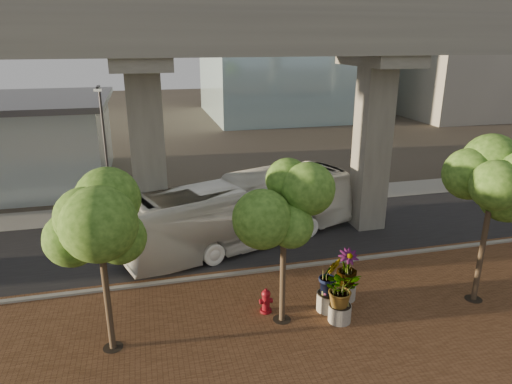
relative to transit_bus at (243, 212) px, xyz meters
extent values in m
plane|color=#3B352B|center=(1.44, -1.32, -1.79)|extent=(160.00, 160.00, 0.00)
cube|color=brown|center=(1.44, -9.32, -1.76)|extent=(70.00, 13.00, 0.06)
cube|color=black|center=(1.44, 0.68, -1.77)|extent=(90.00, 8.00, 0.04)
cube|color=gray|center=(1.44, -3.32, -1.71)|extent=(70.00, 0.25, 0.16)
cube|color=gray|center=(1.44, 6.18, -1.76)|extent=(90.00, 3.00, 0.06)
cube|color=gray|center=(1.44, -0.92, 8.71)|extent=(72.00, 2.40, 1.80)
cube|color=gray|center=(1.44, 2.28, 8.71)|extent=(72.00, 2.40, 1.80)
cube|color=gray|center=(1.44, 3.38, 10.11)|extent=(72.00, 0.12, 1.00)
cube|color=#A09D90|center=(39.44, 34.68, 10.21)|extent=(18.00, 16.00, 24.00)
imported|color=white|center=(0.00, 0.00, 0.00)|extent=(13.13, 7.11, 3.58)
cylinder|color=maroon|center=(-0.52, -6.54, -1.68)|extent=(0.46, 0.46, 0.10)
cylinder|color=maroon|center=(-0.52, -6.54, -1.31)|extent=(0.31, 0.31, 0.75)
sphere|color=maroon|center=(-0.52, -6.54, -0.93)|extent=(0.36, 0.36, 0.36)
cylinder|color=maroon|center=(-0.52, -6.54, -0.77)|extent=(0.10, 0.10, 0.13)
cylinder|color=maroon|center=(-0.52, -6.54, -1.24)|extent=(0.51, 0.21, 0.21)
cylinder|color=#A19D91|center=(2.06, -7.81, -1.39)|extent=(0.87, 0.87, 0.68)
imported|color=#284F14|center=(2.06, -7.81, -0.32)|extent=(1.94, 1.94, 1.46)
cylinder|color=gray|center=(2.94, -6.40, -1.40)|extent=(0.84, 0.84, 0.66)
imported|color=#284F14|center=(2.94, -6.40, -0.30)|extent=(2.06, 2.06, 1.54)
cylinder|color=gray|center=(1.93, -6.99, -1.36)|extent=(0.95, 0.95, 0.74)
imported|color=#284F14|center=(1.93, -6.99, -0.20)|extent=(2.11, 2.11, 1.58)
cylinder|color=#4F3C2D|center=(-6.31, -7.38, -0.06)|extent=(0.22, 0.22, 3.35)
cylinder|color=black|center=(-6.31, -7.38, -1.73)|extent=(0.70, 0.70, 0.01)
cylinder|color=#4F3C2D|center=(-0.06, -7.20, 0.00)|extent=(0.22, 0.22, 3.46)
cylinder|color=black|center=(-0.06, -7.20, -1.73)|extent=(0.70, 0.70, 0.01)
cylinder|color=#4F3C2D|center=(8.11, -7.74, 0.23)|extent=(0.22, 0.22, 3.93)
cylinder|color=black|center=(8.11, -7.74, -1.73)|extent=(0.70, 0.70, 0.01)
cylinder|color=#313136|center=(-6.84, 4.64, 2.18)|extent=(0.14, 0.14, 7.87)
cube|color=#313136|center=(-6.84, 4.14, 6.12)|extent=(0.15, 0.98, 0.15)
cube|color=silver|center=(-6.84, 3.65, 6.02)|extent=(0.39, 0.20, 0.12)
cylinder|color=#323337|center=(9.43, 5.95, 2.21)|extent=(0.14, 0.14, 7.91)
cube|color=#323337|center=(9.43, 5.45, 6.16)|extent=(0.15, 0.99, 0.15)
cube|color=silver|center=(9.43, 4.96, 6.06)|extent=(0.40, 0.20, 0.12)
camera|label=1|loc=(-4.68, -21.61, 8.58)|focal=32.00mm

